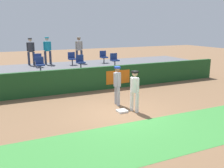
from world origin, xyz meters
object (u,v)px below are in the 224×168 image
player_fielder_home (135,88)px  seat_front_right (114,59)px  seat_back_right (104,56)px  seat_back_left (38,60)px  seat_back_center (72,58)px  seat_front_left (40,64)px  player_runner_visitor (117,83)px  spectator_hooded (31,49)px  spectator_capped (47,49)px  seat_front_center (80,61)px  first_base (122,111)px  spectator_casual (79,48)px

player_fielder_home → seat_front_right: bearing=147.3°
seat_back_right → seat_back_left: bearing=-180.0°
seat_front_right → seat_back_center: 2.89m
seat_front_left → seat_back_center: (2.36, 1.80, 0.00)m
player_runner_visitor → spectator_hooded: bearing=-151.7°
seat_back_right → spectator_capped: spectator_capped is taller
seat_front_left → seat_back_right: size_ratio=1.00×
seat_front_left → spectator_hooded: spectator_hooded is taller
seat_back_left → seat_back_right: (4.45, 0.00, 0.00)m
seat_front_right → seat_back_center: (-2.26, 1.80, -0.00)m
seat_front_left → seat_front_center: (2.36, 0.00, 0.00)m
seat_front_right → seat_back_right: 1.80m
first_base → spectator_casual: 8.15m
first_base → seat_front_center: seat_front_center is taller
player_fielder_home → spectator_casual: bearing=163.3°
player_runner_visitor → spectator_hooded: size_ratio=1.00×
seat_front_right → first_base: bearing=-112.3°
spectator_casual → player_fielder_home: bearing=101.0°
player_fielder_home → player_runner_visitor: 1.16m
seat_back_left → spectator_capped: spectator_capped is taller
seat_back_left → seat_back_right: size_ratio=1.00×
seat_back_left → spectator_hooded: bearing=104.1°
seat_front_left → seat_back_center: same height
seat_back_center → spectator_hooded: 2.74m
seat_front_left → seat_back_left: 1.81m
seat_front_right → spectator_casual: spectator_casual is taller
player_fielder_home → seat_back_right: 7.57m
seat_front_center → spectator_hooded: 3.84m
player_runner_visitor → spectator_capped: bearing=-159.0°
spectator_casual → player_runner_visitor: bearing=98.8°
player_runner_visitor → seat_front_center: (-0.30, 4.42, 0.46)m
seat_front_center → seat_back_center: size_ratio=1.00×
spectator_capped → seat_back_left: bearing=55.1°
player_runner_visitor → player_fielder_home: bearing=19.9°
seat_back_right → seat_front_right: bearing=-90.5°
player_runner_visitor → seat_front_left: size_ratio=2.12×
seat_front_left → seat_back_left: size_ratio=1.00×
player_fielder_home → seat_front_left: (-2.90, 5.55, 0.49)m
player_fielder_home → spectator_casual: (0.17, 8.01, 1.06)m
first_base → seat_front_right: size_ratio=0.48×
spectator_hooded → seat_front_right: bearing=159.6°
seat_front_center → spectator_casual: 2.62m
seat_back_left → seat_front_right: size_ratio=1.00×
player_fielder_home → spectator_casual: size_ratio=0.97×
first_base → seat_back_right: seat_back_right is taller
seat_front_right → spectator_casual: bearing=122.3°
seat_back_right → spectator_hooded: (-4.73, 1.10, 0.56)m
player_fielder_home → spectator_hooded: size_ratio=0.98×
player_fielder_home → seat_back_left: size_ratio=2.07×
seat_back_left → spectator_capped: (0.78, 0.95, 0.58)m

